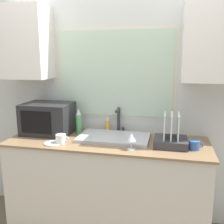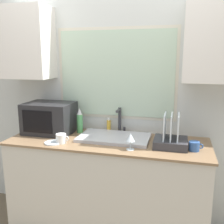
{
  "view_description": "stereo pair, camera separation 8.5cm",
  "coord_description": "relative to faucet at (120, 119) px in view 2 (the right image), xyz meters",
  "views": [
    {
      "loc": [
        0.55,
        -1.96,
        1.7
      ],
      "look_at": [
        0.05,
        0.29,
        1.21
      ],
      "focal_mm": 42.0,
      "sensor_mm": 36.0,
      "label": 1
    },
    {
      "loc": [
        0.63,
        -1.94,
        1.7
      ],
      "look_at": [
        0.05,
        0.29,
        1.21
      ],
      "focal_mm": 42.0,
      "sensor_mm": 36.0,
      "label": 2
    }
  ],
  "objects": [
    {
      "name": "countertop",
      "position": [
        -0.05,
        -0.26,
        -0.61
      ],
      "size": [
        1.87,
        0.67,
        0.93
      ],
      "color": "beige",
      "rests_on": "ground_plane"
    },
    {
      "name": "spray_bottle",
      "position": [
        -0.4,
        -0.09,
        -0.02
      ],
      "size": [
        0.06,
        0.06,
        0.26
      ],
      "color": "#59B266",
      "rests_on": "countertop"
    },
    {
      "name": "mug_near_sink",
      "position": [
        -0.44,
        -0.45,
        -0.1
      ],
      "size": [
        0.12,
        0.09,
        0.09
      ],
      "color": "white",
      "rests_on": "countertop"
    },
    {
      "name": "soap_bottle",
      "position": [
        -0.12,
        0.0,
        -0.08
      ],
      "size": [
        0.04,
        0.04,
        0.15
      ],
      "color": "gold",
      "rests_on": "countertop"
    },
    {
      "name": "wine_glass",
      "position": [
        0.2,
        -0.46,
        -0.04
      ],
      "size": [
        0.08,
        0.08,
        0.14
      ],
      "color": "silver",
      "rests_on": "countertop"
    },
    {
      "name": "mug_by_rack",
      "position": [
        0.72,
        -0.35,
        -0.11
      ],
      "size": [
        0.12,
        0.09,
        0.08
      ],
      "color": "#335999",
      "rests_on": "countertop"
    },
    {
      "name": "faucet",
      "position": [
        0.0,
        0.0,
        0.0
      ],
      "size": [
        0.08,
        0.14,
        0.26
      ],
      "color": "#333338",
      "rests_on": "countertop"
    },
    {
      "name": "microwave",
      "position": [
        -0.7,
        -0.17,
        0.01
      ],
      "size": [
        0.48,
        0.37,
        0.31
      ],
      "color": "#232326",
      "rests_on": "countertop"
    },
    {
      "name": "wall_back",
      "position": [
        -0.05,
        0.05,
        0.32
      ],
      "size": [
        6.0,
        0.38,
        2.6
      ],
      "color": "silver",
      "rests_on": "ground_plane"
    },
    {
      "name": "sink_basin",
      "position": [
        -0.0,
        -0.21,
        -0.13
      ],
      "size": [
        0.67,
        0.4,
        0.03
      ],
      "color": "#B2B2B7",
      "rests_on": "countertop"
    },
    {
      "name": "small_plate",
      "position": [
        -0.51,
        -0.48,
        -0.14
      ],
      "size": [
        0.15,
        0.15,
        0.01
      ],
      "color": "silver",
      "rests_on": "countertop"
    },
    {
      "name": "dish_rack",
      "position": [
        0.52,
        -0.3,
        -0.08
      ],
      "size": [
        0.29,
        0.28,
        0.29
      ],
      "color": "#333338",
      "rests_on": "countertop"
    }
  ]
}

